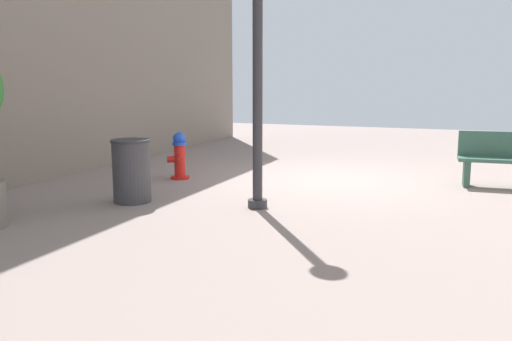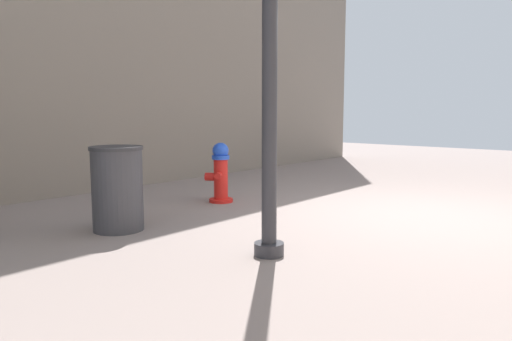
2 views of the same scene
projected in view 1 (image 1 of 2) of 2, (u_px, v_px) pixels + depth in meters
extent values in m
plane|color=gray|center=(330.00, 179.00, 9.90)|extent=(23.40, 23.40, 0.00)
cylinder|color=red|center=(180.00, 177.00, 9.94)|extent=(0.35, 0.35, 0.05)
cylinder|color=red|center=(180.00, 161.00, 9.89)|extent=(0.21, 0.21, 0.58)
cylinder|color=blue|center=(179.00, 144.00, 9.83)|extent=(0.26, 0.26, 0.06)
sphere|color=blue|center=(179.00, 138.00, 9.82)|extent=(0.24, 0.24, 0.24)
cylinder|color=red|center=(180.00, 158.00, 9.73)|extent=(0.15, 0.16, 0.09)
cylinder|color=red|center=(179.00, 156.00, 10.02)|extent=(0.15, 0.16, 0.09)
cylinder|color=red|center=(171.00, 159.00, 9.86)|extent=(0.18, 0.18, 0.12)
cube|color=#33594C|center=(466.00, 173.00, 9.22)|extent=(0.13, 0.40, 0.45)
cube|color=#33594C|center=(507.00, 160.00, 9.00)|extent=(1.58, 0.55, 0.06)
cube|color=#33594C|center=(506.00, 144.00, 9.13)|extent=(1.55, 0.17, 0.44)
cylinder|color=#2D2D33|center=(258.00, 204.00, 7.67)|extent=(0.28, 0.28, 0.12)
cylinder|color=#2D2D33|center=(258.00, 63.00, 7.34)|extent=(0.14, 0.14, 3.87)
cylinder|color=#38383D|center=(132.00, 172.00, 7.97)|extent=(0.56, 0.56, 0.91)
cylinder|color=#2C2C30|center=(130.00, 141.00, 7.89)|extent=(0.59, 0.59, 0.04)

